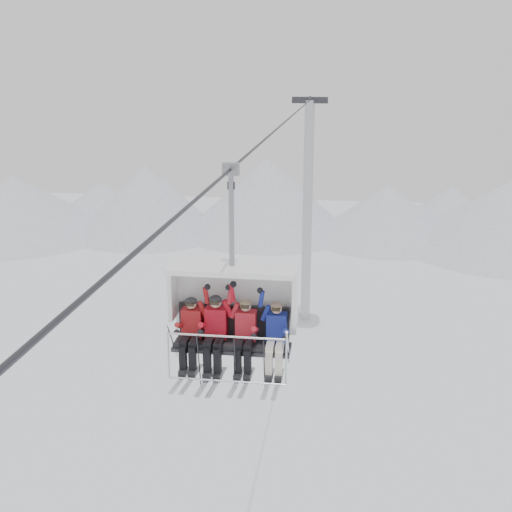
# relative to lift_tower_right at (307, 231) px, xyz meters

# --- Properties ---
(ridgeline) EXTENTS (72.00, 21.00, 7.00)m
(ridgeline) POSITION_rel_lift_tower_right_xyz_m (-1.58, 20.05, -2.94)
(ridgeline) COLOR silver
(ridgeline) RESTS_ON ground
(lift_tower_right) EXTENTS (2.00, 1.80, 13.48)m
(lift_tower_right) POSITION_rel_lift_tower_right_xyz_m (0.00, 0.00, 0.00)
(lift_tower_right) COLOR #ACAEB3
(lift_tower_right) RESTS_ON ground
(haul_cable) EXTENTS (0.06, 50.00, 0.06)m
(haul_cable) POSITION_rel_lift_tower_right_xyz_m (0.00, -22.00, 7.52)
(haul_cable) COLOR #2C2C31
(haul_cable) RESTS_ON lift_tower_left
(chairlift_carrier) EXTENTS (2.42, 1.17, 3.98)m
(chairlift_carrier) POSITION_rel_lift_tower_right_xyz_m (0.00, -25.19, 4.90)
(chairlift_carrier) COLOR black
(chairlift_carrier) RESTS_ON haul_cable
(skier_far_left) EXTENTS (0.39, 1.69, 1.55)m
(skier_far_left) POSITION_rel_lift_tower_right_xyz_m (-0.78, -25.50, 4.41)
(skier_far_left) COLOR red
(skier_far_left) RESTS_ON chairlift_carrier
(skier_center_left) EXTENTS (0.42, 1.69, 1.65)m
(skier_center_left) POSITION_rel_lift_tower_right_xyz_m (-0.31, -25.49, 4.44)
(skier_center_left) COLOR red
(skier_center_left) RESTS_ON chairlift_carrier
(skier_center_right) EXTENTS (0.39, 1.69, 1.57)m
(skier_center_right) POSITION_rel_lift_tower_right_xyz_m (0.27, -25.50, 4.41)
(skier_center_right) COLOR red
(skier_center_right) RESTS_ON chairlift_carrier
(skier_far_right) EXTENTS (0.38, 1.69, 1.53)m
(skier_far_right) POSITION_rel_lift_tower_right_xyz_m (0.86, -25.50, 4.40)
(skier_far_right) COLOR navy
(skier_far_right) RESTS_ON chairlift_carrier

